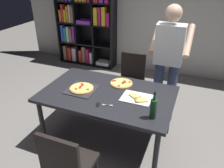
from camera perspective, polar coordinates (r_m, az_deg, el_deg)
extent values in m
plane|color=gray|center=(3.27, -1.02, -13.62)|extent=(12.00, 12.00, 0.00)
cube|color=silver|center=(5.00, 11.22, 18.67)|extent=(6.40, 0.10, 2.80)
cube|color=#232328|center=(2.84, -1.14, -2.57)|extent=(1.65, 1.02, 0.04)
cylinder|color=#232328|center=(3.09, -17.35, -9.56)|extent=(0.06, 0.06, 0.71)
cylinder|color=#232328|center=(2.58, 11.08, -17.55)|extent=(0.06, 0.06, 0.71)
cylinder|color=#232328|center=(3.66, -9.21, -2.16)|extent=(0.06, 0.06, 0.71)
cylinder|color=#232328|center=(3.24, 14.33, -7.13)|extent=(0.06, 0.06, 0.71)
cube|color=black|center=(2.40, -10.11, -19.18)|extent=(0.42, 0.42, 0.04)
cube|color=black|center=(2.12, -13.46, -18.01)|extent=(0.42, 0.04, 0.45)
cylinder|color=black|center=(2.74, -11.05, -18.68)|extent=(0.04, 0.04, 0.41)
cube|color=black|center=(3.73, 4.39, 0.09)|extent=(0.42, 0.42, 0.04)
cube|color=black|center=(3.79, 5.42, 4.62)|extent=(0.42, 0.04, 0.45)
cylinder|color=black|center=(3.75, 0.78, -3.66)|extent=(0.04, 0.04, 0.41)
cylinder|color=black|center=(3.65, 6.07, -4.76)|extent=(0.04, 0.04, 0.41)
cylinder|color=black|center=(4.04, 2.65, -1.16)|extent=(0.04, 0.04, 0.41)
cylinder|color=black|center=(3.95, 7.57, -2.11)|extent=(0.04, 0.04, 0.41)
cube|color=black|center=(5.72, -12.94, 15.31)|extent=(0.03, 0.35, 1.95)
cube|color=black|center=(5.09, 0.39, 14.44)|extent=(0.03, 0.35, 1.95)
cube|color=black|center=(5.66, -6.12, 5.50)|extent=(1.40, 0.35, 0.03)
cube|color=black|center=(5.51, -5.85, 15.37)|extent=(1.40, 0.03, 1.95)
cube|color=black|center=(5.50, -6.38, 10.20)|extent=(1.34, 0.29, 0.03)
cube|color=black|center=(5.37, -6.66, 15.00)|extent=(1.34, 0.29, 0.03)
cube|color=black|center=(5.28, -6.96, 19.99)|extent=(1.34, 0.29, 0.03)
cube|color=black|center=(5.48, -8.79, 15.12)|extent=(0.03, 0.29, 1.89)
cube|color=black|center=(5.27, -4.44, 14.84)|extent=(0.03, 0.29, 1.89)
cube|color=olive|center=(5.85, -11.37, 8.05)|extent=(0.08, 0.22, 0.36)
cube|color=red|center=(5.79, -10.27, 7.75)|extent=(0.09, 0.22, 0.32)
cube|color=silver|center=(5.73, -9.16, 7.64)|extent=(0.10, 0.22, 0.33)
cube|color=red|center=(5.65, -7.63, 7.33)|extent=(0.08, 0.22, 0.30)
cube|color=olive|center=(5.59, -6.78, 7.62)|extent=(0.08, 0.22, 0.39)
cube|color=#B21E66|center=(5.55, -5.88, 7.31)|extent=(0.07, 0.22, 0.35)
cube|color=silver|center=(5.52, -4.97, 6.81)|extent=(0.06, 0.22, 0.27)
cube|color=silver|center=(5.44, -2.07, 5.45)|extent=(0.33, 0.25, 0.08)
cube|color=blue|center=(5.72, -12.06, 12.70)|extent=(0.06, 0.22, 0.40)
cube|color=teal|center=(5.69, -11.36, 12.37)|extent=(0.07, 0.22, 0.34)
cube|color=silver|center=(5.64, -10.70, 12.48)|extent=(0.06, 0.22, 0.37)
cube|color=olive|center=(5.61, -10.00, 12.25)|extent=(0.05, 0.22, 0.33)
cube|color=purple|center=(5.56, -9.33, 12.51)|extent=(0.05, 0.22, 0.40)
cube|color=orange|center=(5.63, -12.55, 16.73)|extent=(0.04, 0.22, 0.27)
cube|color=red|center=(5.59, -12.04, 17.34)|extent=(0.05, 0.22, 0.40)
cube|color=yellow|center=(5.56, -11.40, 16.76)|extent=(0.05, 0.22, 0.28)
cube|color=orange|center=(5.52, -10.85, 17.14)|extent=(0.05, 0.22, 0.36)
cube|color=silver|center=(5.48, -10.27, 17.31)|extent=(0.04, 0.22, 0.40)
cube|color=olive|center=(5.45, -9.65, 17.12)|extent=(0.06, 0.22, 0.36)
cube|color=purple|center=(5.34, -6.80, 15.51)|extent=(0.35, 0.25, 0.08)
cube|color=yellow|center=(5.18, -3.82, 16.92)|extent=(0.09, 0.22, 0.38)
cube|color=#B21E66|center=(5.13, -2.80, 16.93)|extent=(0.06, 0.22, 0.39)
cube|color=yellow|center=(5.09, -1.77, 16.92)|extent=(0.08, 0.22, 0.40)
cube|color=#B21E66|center=(5.07, -0.72, 16.20)|extent=(0.08, 0.22, 0.28)
cylinder|color=#38476B|center=(3.46, 14.66, -2.38)|extent=(0.14, 0.14, 0.95)
cylinder|color=#38476B|center=(3.48, 11.43, -1.78)|extent=(0.14, 0.14, 0.95)
cube|color=white|center=(3.17, 14.50, 9.72)|extent=(0.38, 0.22, 0.55)
sphere|color=#E0B293|center=(3.07, 15.46, 17.06)|extent=(0.22, 0.22, 0.22)
cylinder|color=#E0B293|center=(3.32, 19.03, 10.38)|extent=(0.09, 0.50, 0.39)
cylinder|color=#E0B293|center=(3.37, 11.14, 11.63)|extent=(0.09, 0.50, 0.39)
cube|color=#2D2D33|center=(2.92, -7.72, -1.35)|extent=(0.37, 0.37, 0.01)
cylinder|color=tan|center=(2.91, -7.74, -1.11)|extent=(0.31, 0.31, 0.02)
cylinder|color=#EACC6B|center=(2.91, -7.75, -0.91)|extent=(0.28, 0.28, 0.01)
cylinder|color=#B22819|center=(2.95, -7.46, -0.28)|extent=(0.04, 0.04, 0.00)
cylinder|color=#B22819|center=(2.89, -8.16, -0.97)|extent=(0.04, 0.04, 0.00)
cylinder|color=#B22819|center=(2.99, -7.66, 0.05)|extent=(0.04, 0.04, 0.00)
cylinder|color=#B22819|center=(2.88, -9.16, -1.24)|extent=(0.04, 0.04, 0.00)
cylinder|color=#B22819|center=(2.93, -7.95, -0.60)|extent=(0.04, 0.04, 0.00)
cylinder|color=#B22819|center=(2.85, -6.16, -1.37)|extent=(0.04, 0.04, 0.00)
cube|color=white|center=(2.73, 6.27, -3.54)|extent=(0.36, 0.28, 0.01)
cube|color=#EACC6B|center=(2.74, 5.86, -3.05)|extent=(0.17, 0.15, 0.02)
cube|color=tan|center=(2.70, 6.67, -3.56)|extent=(0.07, 0.09, 0.02)
cube|color=#EACC6B|center=(2.67, 7.45, -4.09)|extent=(0.17, 0.15, 0.02)
cube|color=tan|center=(2.65, 6.20, -4.17)|extent=(0.07, 0.09, 0.02)
cylinder|color=#194723|center=(2.37, 10.47, -6.30)|extent=(0.07, 0.07, 0.22)
cylinder|color=#194723|center=(2.29, 10.80, -3.20)|extent=(0.03, 0.03, 0.08)
cylinder|color=black|center=(2.26, 10.90, -2.16)|extent=(0.03, 0.03, 0.02)
cube|color=silver|center=(2.58, -1.16, -5.42)|extent=(0.12, 0.05, 0.01)
cube|color=silver|center=(2.58, -1.16, -5.42)|extent=(0.12, 0.03, 0.01)
torus|color=black|center=(2.61, -3.48, -4.98)|extent=(0.05, 0.05, 0.01)
torus|color=black|center=(2.58, -3.65, -5.46)|extent=(0.05, 0.05, 0.01)
cylinder|color=tan|center=(3.03, 2.41, 0.16)|extent=(0.30, 0.30, 0.02)
cylinder|color=#EACC6B|center=(3.03, 2.41, 0.36)|extent=(0.27, 0.27, 0.01)
cylinder|color=#B22819|center=(3.06, 0.73, 0.87)|extent=(0.04, 0.04, 0.00)
cylinder|color=#B22819|center=(3.03, 3.35, 0.46)|extent=(0.04, 0.04, 0.00)
cylinder|color=#B22819|center=(2.94, 1.80, -0.44)|extent=(0.04, 0.04, 0.00)
cylinder|color=#B22819|center=(3.01, 2.78, 0.31)|extent=(0.04, 0.04, 0.00)
cylinder|color=#B22819|center=(3.06, 3.20, 0.74)|extent=(0.04, 0.04, 0.00)
cylinder|color=#B22819|center=(3.00, 2.82, 0.23)|extent=(0.04, 0.04, 0.00)
cylinder|color=#B22819|center=(3.04, 4.49, 0.50)|extent=(0.04, 0.04, 0.00)
cylinder|color=#B22819|center=(3.06, 0.30, 0.80)|extent=(0.04, 0.04, 0.00)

